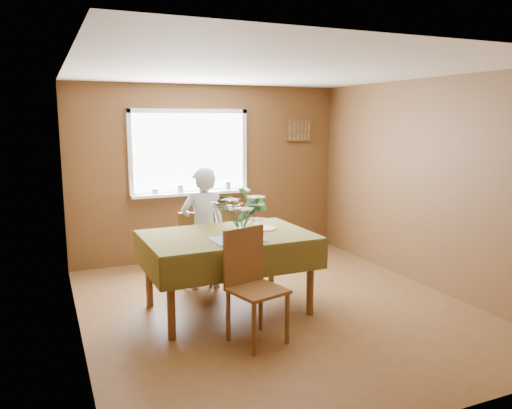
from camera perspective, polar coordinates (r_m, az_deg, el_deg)
name	(u,v)px	position (r m, az deg, el deg)	size (l,w,h in m)	color
floor	(276,308)	(5.53, 2.31, -11.68)	(4.50, 4.50, 0.00)	brown
ceiling	(278,70)	(5.17, 2.51, 15.05)	(4.50, 4.50, 0.00)	white
wall_back	(210,173)	(7.28, -5.33, 3.64)	(4.00, 4.00, 0.00)	brown
wall_front	(431,242)	(3.36, 19.34, -4.09)	(4.00, 4.00, 0.00)	brown
wall_left	(74,207)	(4.71, -20.10, -0.29)	(4.50, 4.50, 0.00)	brown
wall_right	(427,184)	(6.33, 18.95, 2.23)	(4.50, 4.50, 0.00)	brown
window_assembly	(191,166)	(7.14, -7.46, 4.37)	(1.72, 0.20, 1.22)	white
spoon_rack	(299,130)	(7.78, 4.99, 8.47)	(0.44, 0.05, 0.33)	brown
dining_table	(228,244)	(5.24, -3.27, -4.49)	(1.75, 1.21, 0.84)	brown
chair_far	(196,245)	(6.13, -6.90, -4.60)	(0.49, 0.49, 0.93)	brown
chair_near	(252,281)	(4.61, -0.51, -8.72)	(0.55, 0.55, 1.04)	brown
seated_woman	(203,229)	(5.97, -6.03, -2.76)	(0.54, 0.35, 1.47)	white
flower_bouquet	(241,211)	(4.91, -1.74, -0.78)	(0.51, 0.51, 0.44)	white
side_plate	(264,228)	(5.45, 0.96, -2.73)	(0.26, 0.26, 0.01)	white
table_knife	(249,237)	(5.04, -0.78, -3.74)	(0.02, 0.20, 0.00)	silver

